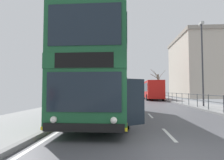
{
  "coord_description": "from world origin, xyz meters",
  "views": [
    {
      "loc": [
        -1.48,
        -4.09,
        1.52
      ],
      "look_at": [
        -2.25,
        6.52,
        2.11
      ],
      "focal_mm": 30.11,
      "sensor_mm": 36.0,
      "label": 1
    }
  ],
  "objects_px": {
    "street_lamp_far_side": "(202,57)",
    "double_decker_bus_main": "(104,77)",
    "background_building_00": "(200,67)",
    "background_bus_far_lane": "(152,90)",
    "bare_tree_far_00": "(158,84)"
  },
  "relations": [
    {
      "from": "bare_tree_far_00",
      "to": "double_decker_bus_main",
      "type": "bearing_deg",
      "value": -105.17
    },
    {
      "from": "background_bus_far_lane",
      "to": "bare_tree_far_00",
      "type": "height_order",
      "value": "bare_tree_far_00"
    },
    {
      "from": "bare_tree_far_00",
      "to": "background_building_00",
      "type": "xyz_separation_m",
      "value": [
        9.43,
        1.8,
        3.79
      ]
    },
    {
      "from": "bare_tree_far_00",
      "to": "background_bus_far_lane",
      "type": "bearing_deg",
      "value": -105.77
    },
    {
      "from": "bare_tree_far_00",
      "to": "background_building_00",
      "type": "bearing_deg",
      "value": 10.8
    },
    {
      "from": "street_lamp_far_side",
      "to": "background_building_00",
      "type": "relative_size",
      "value": 0.46
    },
    {
      "from": "double_decker_bus_main",
      "to": "background_bus_far_lane",
      "type": "relative_size",
      "value": 1.04
    },
    {
      "from": "double_decker_bus_main",
      "to": "background_bus_far_lane",
      "type": "bearing_deg",
      "value": 75.06
    },
    {
      "from": "street_lamp_far_side",
      "to": "double_decker_bus_main",
      "type": "bearing_deg",
      "value": -141.05
    },
    {
      "from": "background_bus_far_lane",
      "to": "background_building_00",
      "type": "relative_size",
      "value": 0.62
    },
    {
      "from": "street_lamp_far_side",
      "to": "background_building_00",
      "type": "xyz_separation_m",
      "value": [
        9.42,
        24.9,
        2.12
      ]
    },
    {
      "from": "background_building_00",
      "to": "background_bus_far_lane",
      "type": "bearing_deg",
      "value": -139.08
    },
    {
      "from": "double_decker_bus_main",
      "to": "bare_tree_far_00",
      "type": "height_order",
      "value": "bare_tree_far_00"
    },
    {
      "from": "double_decker_bus_main",
      "to": "bare_tree_far_00",
      "type": "bearing_deg",
      "value": 74.83
    },
    {
      "from": "street_lamp_far_side",
      "to": "background_building_00",
      "type": "distance_m",
      "value": 26.7
    }
  ]
}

